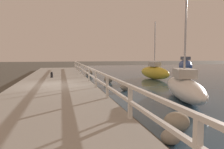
{
  "coord_description": "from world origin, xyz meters",
  "views": [
    {
      "loc": [
        0.41,
        -12.81,
        2.0
      ],
      "look_at": [
        2.74,
        -2.81,
        1.1
      ],
      "focal_mm": 35.0,
      "sensor_mm": 36.0,
      "label": 1
    }
  ],
  "objects_px": {
    "mooring_bollard": "(52,75)",
    "sailboat_white": "(184,87)",
    "sailboat_blue": "(185,65)",
    "sailboat_yellow": "(154,72)"
  },
  "relations": [
    {
      "from": "mooring_bollard",
      "to": "sailboat_blue",
      "type": "height_order",
      "value": "sailboat_blue"
    },
    {
      "from": "mooring_bollard",
      "to": "sailboat_white",
      "type": "relative_size",
      "value": 0.06
    },
    {
      "from": "mooring_bollard",
      "to": "sailboat_blue",
      "type": "xyz_separation_m",
      "value": [
        15.77,
        7.28,
        0.26
      ]
    },
    {
      "from": "mooring_bollard",
      "to": "sailboat_yellow",
      "type": "xyz_separation_m",
      "value": [
        8.38,
        0.01,
        0.06
      ]
    },
    {
      "from": "sailboat_yellow",
      "to": "sailboat_blue",
      "type": "xyz_separation_m",
      "value": [
        7.39,
        7.27,
        0.2
      ]
    },
    {
      "from": "sailboat_yellow",
      "to": "sailboat_blue",
      "type": "bearing_deg",
      "value": 34.63
    },
    {
      "from": "sailboat_blue",
      "to": "sailboat_white",
      "type": "bearing_deg",
      "value": -102.43
    },
    {
      "from": "sailboat_yellow",
      "to": "sailboat_white",
      "type": "distance_m",
      "value": 8.51
    },
    {
      "from": "mooring_bollard",
      "to": "sailboat_white",
      "type": "bearing_deg",
      "value": -53.07
    },
    {
      "from": "sailboat_yellow",
      "to": "sailboat_white",
      "type": "height_order",
      "value": "sailboat_white"
    }
  ]
}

